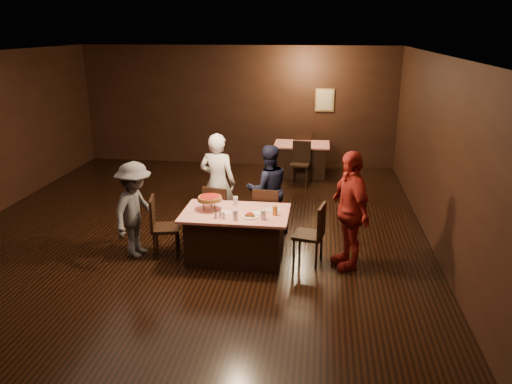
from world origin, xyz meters
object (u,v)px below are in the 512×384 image
Objects in this scene: chair_far_left at (220,212)px; chair_back_far at (303,150)px; chair_end_left at (166,227)px; glass_amber at (275,211)px; pizza_stand at (210,198)px; plate_empty at (273,210)px; chair_back_near at (300,163)px; diner_grey_knit at (135,210)px; diner_navy_hoodie at (268,189)px; glass_front_left at (235,215)px; glass_front_right at (263,215)px; back_table at (301,159)px; main_table at (236,236)px; glass_back at (236,201)px; chair_far_right at (267,214)px; chair_end_right at (308,234)px; diner_red_shirt at (350,210)px; diner_white_jacket at (218,183)px.

chair_far_left is 1.00× the size of chair_back_far.
glass_amber is (1.70, -0.05, 0.37)m from chair_end_left.
plate_empty is (0.95, 0.10, -0.17)m from pizza_stand.
diner_grey_knit reaches higher than chair_back_near.
chair_end_left is 1.89m from diner_navy_hoodie.
pizza_stand reaches higher than glass_amber.
glass_amber is at bearing 24.44° from glass_front_left.
chair_back_near is at bearing 85.51° from glass_front_right.
back_table is 9.29× the size of glass_front_right.
pizza_stand is at bearing 172.87° from main_table.
back_table is 4.59m from glass_back.
chair_end_right is at bearing 136.59° from chair_far_right.
diner_red_shirt is (0.90, -4.79, 0.50)m from back_table.
chair_far_right is 1.00× the size of chair_back_near.
chair_end_right is 6.79× the size of glass_front_right.
glass_front_left is at bearing 75.13° from chair_far_right.
diner_white_jacket is at bearing 111.19° from glass_front_left.
chair_far_left is at bearing -104.43° from chair_end_right.
glass_amber is at bearing 154.10° from chair_far_left.
diner_grey_knit reaches higher than chair_back_far.
glass_front_right is at bearing -101.22° from diner_red_shirt.
chair_back_near reaches higher than glass_front_left.
diner_grey_knit reaches higher than glass_back.
main_table is at bearing 122.85° from diner_white_jacket.
chair_back_far is at bearing -115.84° from diner_navy_hoodie.
chair_far_right and chair_end_right have the same top height.
main_table is at bearing -112.61° from diner_red_shirt.
chair_far_left is at bearing -43.34° from diner_grey_knit.
diner_white_jacket is 1.44m from plate_empty.
chair_end_left is 3.80× the size of plate_empty.
chair_back_far is 6.79× the size of glass_front_left.
diner_navy_hoodie is at bearing -81.45° from chair_far_right.
diner_navy_hoodie is 11.06× the size of glass_front_left.
chair_far_right is 1.00× the size of chair_end_left.
chair_far_right is at bearing 104.04° from plate_empty.
diner_grey_knit is at bearing 174.62° from glass_front_right.
chair_back_far is (1.19, 4.64, 0.00)m from chair_far_left.
back_table is 0.73× the size of diner_red_shirt.
chair_far_left reaches higher than glass_front_right.
glass_front_right reaches higher than back_table.
diner_grey_knit is 1.54m from glass_back.
diner_navy_hoodie reaches higher than glass_back.
pizza_stand is at bearing -100.79° from chair_back_near.
diner_navy_hoodie reaches higher than chair_end_right.
pizza_stand reaches higher than chair_end_right.
chair_back_far is 5.45m from glass_amber.
chair_far_right is 1.17m from glass_front_left.
chair_end_left reaches higher than back_table.
chair_far_left is at bearing 130.36° from glass_front_right.
pizza_stand is 1.52× the size of plate_empty.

